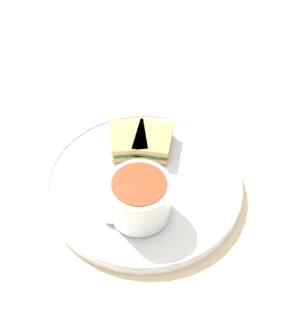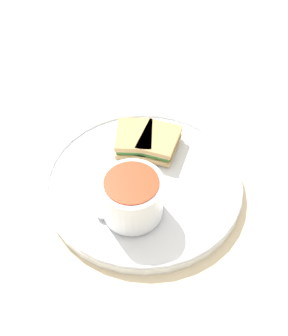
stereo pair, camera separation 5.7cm
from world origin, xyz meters
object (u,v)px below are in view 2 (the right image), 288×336
at_px(sandwich_half_near, 161,143).
at_px(soup_bowl, 132,197).
at_px(sandwich_half_far, 134,138).
at_px(spoon, 102,206).

bearing_deg(sandwich_half_near, soup_bowl, -87.50).
bearing_deg(sandwich_half_far, spoon, -86.55).
relative_size(spoon, sandwich_half_far, 0.96).
xyz_separation_m(soup_bowl, sandwich_half_far, (-0.06, 0.14, -0.02)).
bearing_deg(soup_bowl, sandwich_half_far, 112.15).
distance_m(soup_bowl, sandwich_half_far, 0.16).
distance_m(soup_bowl, spoon, 0.06).
xyz_separation_m(soup_bowl, sandwich_half_near, (-0.01, 0.15, -0.02)).
bearing_deg(soup_bowl, sandwich_half_near, 92.50).
height_order(spoon, sandwich_half_near, sandwich_half_near).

